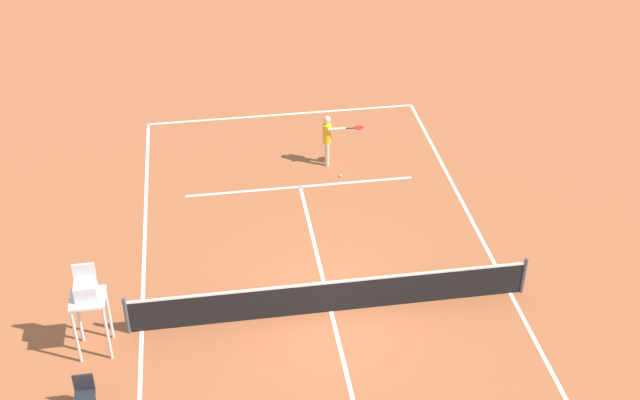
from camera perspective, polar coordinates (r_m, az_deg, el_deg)
The scene contains 7 objects.
ground_plane at distance 21.15m, azimuth 0.76°, elevation -7.57°, with size 60.00×60.00×0.00m, color #AD5933.
court_lines at distance 21.15m, azimuth 0.76°, elevation -7.57°, with size 9.45×21.14×0.01m.
tennis_net at distance 20.82m, azimuth 0.77°, elevation -6.55°, with size 10.05×0.10×1.07m.
player_serving at distance 26.33m, azimuth 0.60°, elevation 4.39°, with size 1.27×0.60×1.72m.
tennis_ball at distance 26.18m, azimuth 1.41°, elevation 1.66°, with size 0.07×0.07×0.07m, color #CCE033.
umpire_chair at distance 19.80m, azimuth -15.55°, elevation -6.37°, with size 0.80×0.80×2.41m.
courtside_chair_near at distance 19.13m, azimuth -15.74°, elevation -12.55°, with size 0.44×0.46×0.95m.
Camera 1 is at (2.69, 15.60, 14.03)m, focal length 47.03 mm.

